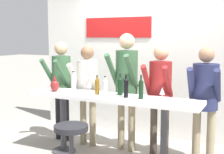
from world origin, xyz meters
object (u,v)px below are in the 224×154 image
(person_center_right, at_px, (205,93))
(decorative_vase, at_px, (55,86))
(person_left, at_px, (87,84))
(wine_bottle_0, at_px, (120,85))
(wine_bottle_5, at_px, (105,87))
(wine_bottle_1, at_px, (141,88))
(wine_bottle_3, at_px, (97,86))
(wine_glass_1, at_px, (162,91))
(wine_bottle_4, at_px, (74,82))
(wine_glass_0, at_px, (45,83))
(bar_stool, at_px, (71,141))
(wine_bottle_2, at_px, (126,87))
(person_center, at_px, (160,88))
(tasting_table, at_px, (110,106))
(person_far_left, at_px, (61,79))
(person_center_left, at_px, (126,78))
(wine_glass_2, at_px, (89,85))

(person_center_right, bearing_deg, decorative_vase, -168.94)
(person_left, height_order, wine_bottle_0, person_left)
(wine_bottle_5, xyz_separation_m, decorative_vase, (-0.83, -0.03, -0.04))
(wine_bottle_1, distance_m, wine_bottle_3, 0.67)
(person_center_right, distance_m, wine_glass_1, 0.68)
(wine_bottle_4, distance_m, wine_bottle_5, 0.61)
(person_left, height_order, wine_bottle_4, person_left)
(wine_bottle_3, distance_m, wine_glass_0, 0.84)
(bar_stool, height_order, wine_bottle_0, wine_bottle_0)
(wine_bottle_3, bearing_deg, wine_bottle_1, -2.03)
(person_left, distance_m, wine_bottle_1, 1.18)
(person_center_right, distance_m, decorative_vase, 2.16)
(wine_bottle_4, distance_m, decorative_vase, 0.28)
(wine_bottle_0, distance_m, wine_bottle_2, 0.20)
(person_center, relative_size, wine_bottle_5, 5.92)
(wine_glass_1, bearing_deg, tasting_table, 175.93)
(wine_bottle_4, bearing_deg, wine_bottle_1, -5.60)
(wine_bottle_0, xyz_separation_m, wine_bottle_2, (0.15, -0.13, 0.00))
(person_left, bearing_deg, person_center, 1.54)
(person_left, relative_size, decorative_vase, 7.33)
(person_center_right, bearing_deg, person_left, 177.90)
(decorative_vase, bearing_deg, tasting_table, 4.88)
(person_far_left, height_order, wine_glass_0, person_far_left)
(wine_bottle_1, relative_size, wine_glass_0, 1.78)
(person_center_left, xyz_separation_m, wine_bottle_1, (0.44, -0.52, -0.05))
(bar_stool, height_order, person_center, person_center)
(person_far_left, height_order, person_center_right, person_far_left)
(wine_bottle_2, bearing_deg, wine_glass_1, -1.89)
(wine_bottle_2, distance_m, wine_glass_2, 0.59)
(bar_stool, distance_m, wine_bottle_2, 1.00)
(wine_bottle_5, height_order, wine_glass_2, wine_bottle_5)
(wine_glass_2, height_order, decorative_vase, decorative_vase)
(person_center, height_order, wine_bottle_2, person_center)
(wine_bottle_3, bearing_deg, decorative_vase, -174.28)
(wine_glass_1, relative_size, decorative_vase, 0.80)
(wine_glass_1, height_order, wine_glass_2, same)
(person_center_left, xyz_separation_m, decorative_vase, (-0.92, -0.56, -0.10))
(person_left, height_order, wine_bottle_2, person_left)
(wine_bottle_5, relative_size, wine_glass_2, 1.56)
(decorative_vase, bearing_deg, bar_stool, -39.32)
(person_left, xyz_separation_m, person_center_left, (0.65, 0.07, 0.13))
(wine_glass_1, bearing_deg, wine_bottle_2, 178.11)
(wine_bottle_0, height_order, wine_bottle_5, wine_bottle_0)
(wine_bottle_1, bearing_deg, decorative_vase, -178.11)
(person_left, height_order, person_center, person_center)
(tasting_table, xyz_separation_m, wine_glass_2, (-0.32, -0.01, 0.28))
(wine_bottle_3, relative_size, wine_bottle_5, 0.99)
(bar_stool, xyz_separation_m, person_center, (0.84, 1.05, 0.59))
(person_far_left, bearing_deg, tasting_table, -16.18)
(tasting_table, distance_m, bar_stool, 0.74)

